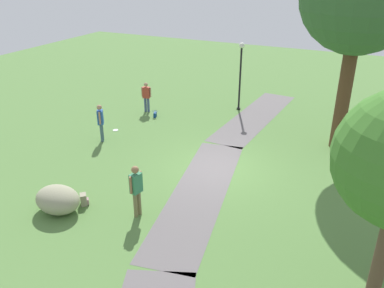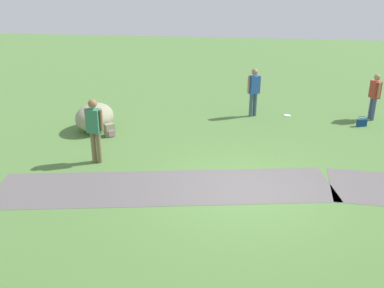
# 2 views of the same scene
# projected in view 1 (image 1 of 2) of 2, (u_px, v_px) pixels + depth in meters

# --- Properties ---
(ground_plane) EXTENTS (48.00, 48.00, 0.00)m
(ground_plane) POSITION_uv_depth(u_px,v_px,m) (219.00, 168.00, 15.43)
(ground_plane) COLOR #537C3D
(footpath_segment_near) EXTENTS (8.10, 2.34, 0.01)m
(footpath_segment_near) POSITION_uv_depth(u_px,v_px,m) (255.00, 116.00, 20.49)
(footpath_segment_near) COLOR #625C5D
(footpath_segment_near) RESTS_ON ground
(footpath_segment_mid) EXTENTS (8.19, 3.16, 0.01)m
(footpath_segment_mid) POSITION_uv_depth(u_px,v_px,m) (200.00, 192.00, 13.83)
(footpath_segment_mid) COLOR #625C5D
(footpath_segment_mid) RESTS_ON ground
(lamp_post) EXTENTS (0.28, 0.28, 3.56)m
(lamp_post) POSITION_uv_depth(u_px,v_px,m) (241.00, 69.00, 20.50)
(lamp_post) COLOR black
(lamp_post) RESTS_ON ground
(lawn_boulder) EXTENTS (1.21, 1.57, 0.86)m
(lawn_boulder) POSITION_uv_depth(u_px,v_px,m) (58.00, 200.00, 12.63)
(lawn_boulder) COLOR gray
(lawn_boulder) RESTS_ON ground
(woman_with_handbag) EXTENTS (0.33, 0.50, 1.59)m
(woman_with_handbag) POSITION_uv_depth(u_px,v_px,m) (146.00, 95.00, 20.73)
(woman_with_handbag) COLOR #405176
(woman_with_handbag) RESTS_ON ground
(man_near_boulder) EXTENTS (0.45, 0.39, 1.69)m
(man_near_boulder) POSITION_uv_depth(u_px,v_px,m) (101.00, 120.00, 17.33)
(man_near_boulder) COLOR #3F5967
(man_near_boulder) RESTS_ON ground
(passerby_on_path) EXTENTS (0.51, 0.30, 1.76)m
(passerby_on_path) POSITION_uv_depth(u_px,v_px,m) (136.00, 187.00, 12.16)
(passerby_on_path) COLOR olive
(passerby_on_path) RESTS_ON ground
(handbag_on_grass) EXTENTS (0.35, 0.35, 0.31)m
(handbag_on_grass) POSITION_uv_depth(u_px,v_px,m) (155.00, 114.00, 20.37)
(handbag_on_grass) COLOR navy
(handbag_on_grass) RESTS_ON ground
(backpack_by_boulder) EXTENTS (0.35, 0.35, 0.40)m
(backpack_by_boulder) POSITION_uv_depth(u_px,v_px,m) (84.00, 200.00, 13.06)
(backpack_by_boulder) COLOR gray
(backpack_by_boulder) RESTS_ON ground
(frisbee_on_grass) EXTENTS (0.24, 0.24, 0.02)m
(frisbee_on_grass) POSITION_uv_depth(u_px,v_px,m) (116.00, 130.00, 18.81)
(frisbee_on_grass) COLOR white
(frisbee_on_grass) RESTS_ON ground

